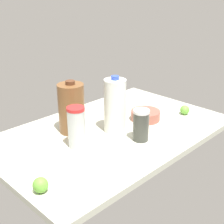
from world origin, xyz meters
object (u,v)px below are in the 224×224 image
Objects in this scene: milk_jug at (115,106)px; lime_by_jug at (40,185)px; chocolate_milk_jug at (71,108)px; mixing_bowl at (145,115)px; tumbler_cup at (76,127)px; shaker_bottle at (141,125)px; lime_loose at (185,110)px.

milk_jug is 5.05× the size of lime_by_jug.
mixing_bowl is at bearing -24.60° from chocolate_milk_jug.
milk_jug is (15.39, -14.89, 1.11)cm from chocolate_milk_jug.
mixing_bowl is 2.79× the size of lime_by_jug.
tumbler_cup is (-45.64, 2.83, 7.10)cm from mixing_bowl.
tumbler_cup is 35.64cm from lime_by_jug.
lime_by_jug is at bearing -163.46° from milk_jug.
mixing_bowl is 1.03× the size of shaker_bottle.
chocolate_milk_jug reaches higher than lime_loose.
lime_by_jug is (-56.09, -0.58, -4.90)cm from shaker_bottle.
shaker_bottle is 2.92× the size of lime_loose.
lime_by_jug is (-30.61, -16.92, -6.86)cm from tumbler_cup.
tumbler_cup is at bearing 147.34° from shaker_bottle.
mixing_bowl is 46.28cm from tumbler_cup.
lime_by_jug is at bearing -178.25° from lime_loose.
lime_by_jug is at bearing -169.54° from mixing_bowl.
lime_loose is (41.80, 2.40, -5.11)cm from shaker_bottle.
mixing_bowl and lime_loose have the same top height.
milk_jug reaches higher than chocolate_milk_jug.
lime_loose is (58.77, -28.09, -9.85)cm from chocolate_milk_jug.
lime_by_jug is at bearing -141.53° from chocolate_milk_jug.
shaker_bottle is at bearing -146.19° from mixing_bowl.
mixing_bowl is at bearing -5.54° from milk_jug.
tumbler_cup reaches higher than lime_by_jug.
lime_by_jug is (-97.89, -2.99, 0.21)cm from lime_loose.
shaker_bottle is 56.30cm from lime_by_jug.
milk_jug is 5.46× the size of lime_loose.
lime_loose is (43.38, -13.20, -10.96)cm from milk_jug.
chocolate_milk_jug is at bearing 58.99° from tumbler_cup.
lime_by_jug reaches higher than mixing_bowl.
chocolate_milk_jug is 1.72× the size of shaker_bottle.
milk_jug is (23.90, -0.73, 3.89)cm from tumbler_cup.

